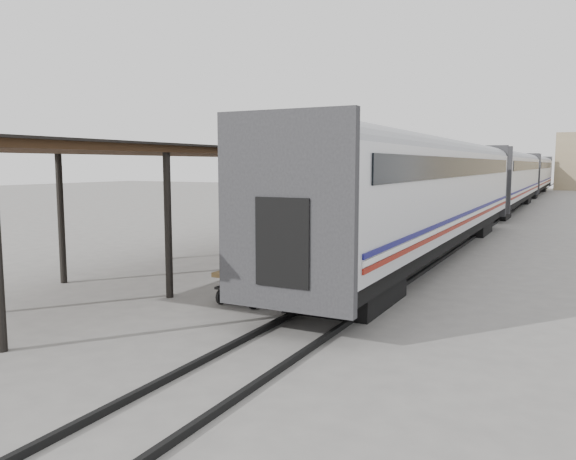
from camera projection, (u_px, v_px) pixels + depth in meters
The scene contains 10 objects.
ground at pixel (251, 288), 16.39m from camera, with size 160.00×160.00×0.00m, color slate.
train at pixel (507, 176), 44.37m from camera, with size 3.45×76.01×4.01m.
canopy at pixel (389, 158), 38.62m from camera, with size 4.90×64.30×4.15m.
rails at pixel (506, 209), 44.86m from camera, with size 1.54×150.00×0.12m.
building_left at pixel (457, 168), 92.84m from camera, with size 12.00×8.00×6.00m, color tan.
baggage_cart at pixel (257, 275), 15.02m from camera, with size 1.34×2.45×0.86m.
suitcase_stack at pixel (262, 258), 15.34m from camera, with size 1.31×1.13×0.56m.
luggage_tug at pixel (374, 221), 29.77m from camera, with size 1.07×1.60×1.34m.
porter at pixel (253, 238), 14.20m from camera, with size 0.65×0.43×1.78m, color navy.
pedestrian at pixel (348, 215), 29.14m from camera, with size 1.15×0.48×1.96m, color black.
Camera 1 is at (8.41, -13.75, 3.60)m, focal length 35.00 mm.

